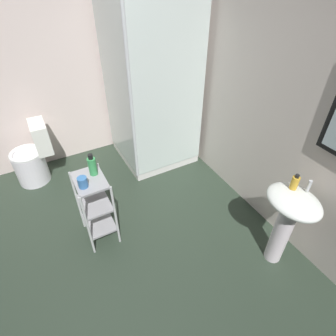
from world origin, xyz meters
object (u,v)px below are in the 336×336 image
at_px(toilet, 33,159).
at_px(storage_cart, 95,204).
at_px(hand_soap_bottle, 295,182).
at_px(body_wash_bottle_green, 92,166).
at_px(rinse_cup, 83,182).
at_px(shower_stall, 150,130).
at_px(pedestal_sink, 288,215).

distance_m(toilet, storage_cart, 1.30).
xyz_separation_m(storage_cart, hand_soap_bottle, (0.97, 1.39, 0.43)).
height_order(toilet, body_wash_bottle_green, body_wash_bottle_green).
relative_size(hand_soap_bottle, rinse_cup, 1.43).
distance_m(toilet, body_wash_bottle_green, 1.36).
height_order(storage_cart, hand_soap_bottle, hand_soap_bottle).
xyz_separation_m(shower_stall, body_wash_bottle_green, (0.87, -0.95, 0.37)).
distance_m(storage_cart, hand_soap_bottle, 1.74).
height_order(toilet, hand_soap_bottle, hand_soap_bottle).
bearing_deg(rinse_cup, hand_soap_bottle, 58.27).
bearing_deg(storage_cart, hand_soap_bottle, 55.11).
bearing_deg(shower_stall, pedestal_sink, 9.61).
relative_size(shower_stall, hand_soap_bottle, 14.45).
height_order(pedestal_sink, rinse_cup, rinse_cup).
xyz_separation_m(shower_stall, pedestal_sink, (1.97, 0.33, 0.12)).
distance_m(hand_soap_bottle, body_wash_bottle_green, 1.67).
height_order(storage_cart, rinse_cup, rinse_cup).
bearing_deg(rinse_cup, shower_stall, 132.69).
relative_size(toilet, storage_cart, 1.03).
bearing_deg(body_wash_bottle_green, rinse_cup, -45.23).
bearing_deg(storage_cart, pedestal_sink, 52.34).
xyz_separation_m(shower_stall, toilet, (-0.30, -1.43, -0.15)).
xyz_separation_m(body_wash_bottle_green, rinse_cup, (0.12, -0.13, -0.04)).
bearing_deg(storage_cart, toilet, -161.06).
bearing_deg(pedestal_sink, body_wash_bottle_green, -130.39).
bearing_deg(rinse_cup, toilet, -164.69).
xyz_separation_m(toilet, body_wash_bottle_green, (1.17, 0.48, 0.52)).
distance_m(pedestal_sink, body_wash_bottle_green, 1.71).
relative_size(pedestal_sink, storage_cart, 1.09).
relative_size(hand_soap_bottle, body_wash_bottle_green, 0.66).
bearing_deg(pedestal_sink, storage_cart, -127.66).
relative_size(shower_stall, rinse_cup, 20.71).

